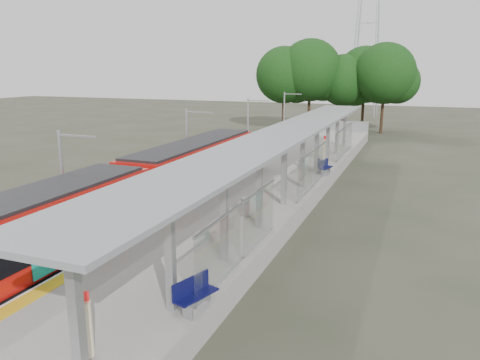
{
  "coord_description": "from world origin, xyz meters",
  "views": [
    {
      "loc": [
        8.5,
        -9.12,
        8.05
      ],
      "look_at": [
        -0.17,
        13.22,
        2.3
      ],
      "focal_mm": 35.0,
      "sensor_mm": 36.0,
      "label": 1
    }
  ],
  "objects_px": {
    "train": "(130,194)",
    "bench_far": "(319,164)",
    "info_pillar_near": "(85,328)",
    "info_pillar_far": "(326,149)",
    "bench_near": "(194,293)",
    "litter_bin": "(245,207)",
    "bench_mid": "(325,166)"
  },
  "relations": [
    {
      "from": "bench_far",
      "to": "info_pillar_near",
      "type": "distance_m",
      "value": 23.56
    },
    {
      "from": "train",
      "to": "bench_near",
      "type": "distance_m",
      "value": 10.12
    },
    {
      "from": "litter_bin",
      "to": "bench_near",
      "type": "bearing_deg",
      "value": -78.92
    },
    {
      "from": "bench_mid",
      "to": "bench_far",
      "type": "xyz_separation_m",
      "value": [
        -0.53,
        0.66,
        0.0
      ]
    },
    {
      "from": "bench_near",
      "to": "info_pillar_near",
      "type": "xyz_separation_m",
      "value": [
        -1.49,
        -3.08,
        0.22
      ]
    },
    {
      "from": "info_pillar_near",
      "to": "litter_bin",
      "type": "xyz_separation_m",
      "value": [
        -0.29,
        12.17,
        -0.3
      ]
    },
    {
      "from": "bench_mid",
      "to": "info_pillar_far",
      "type": "xyz_separation_m",
      "value": [
        -1.01,
        5.3,
        0.29
      ]
    },
    {
      "from": "bench_mid",
      "to": "litter_bin",
      "type": "distance_m",
      "value": 10.85
    },
    {
      "from": "train",
      "to": "bench_far",
      "type": "distance_m",
      "value": 14.83
    },
    {
      "from": "bench_mid",
      "to": "litter_bin",
      "type": "relative_size",
      "value": 1.63
    },
    {
      "from": "bench_mid",
      "to": "info_pillar_near",
      "type": "height_order",
      "value": "info_pillar_near"
    },
    {
      "from": "bench_far",
      "to": "train",
      "type": "bearing_deg",
      "value": -140.07
    },
    {
      "from": "train",
      "to": "bench_near",
      "type": "height_order",
      "value": "train"
    },
    {
      "from": "bench_near",
      "to": "litter_bin",
      "type": "xyz_separation_m",
      "value": [
        -1.78,
        9.09,
        -0.08
      ]
    },
    {
      "from": "bench_far",
      "to": "info_pillar_near",
      "type": "relative_size",
      "value": 0.85
    },
    {
      "from": "bench_far",
      "to": "info_pillar_far",
      "type": "height_order",
      "value": "info_pillar_far"
    },
    {
      "from": "bench_mid",
      "to": "bench_far",
      "type": "relative_size",
      "value": 1.0
    },
    {
      "from": "train",
      "to": "info_pillar_near",
      "type": "relative_size",
      "value": 15.73
    },
    {
      "from": "bench_near",
      "to": "litter_bin",
      "type": "distance_m",
      "value": 9.26
    },
    {
      "from": "bench_far",
      "to": "litter_bin",
      "type": "relative_size",
      "value": 1.63
    },
    {
      "from": "bench_far",
      "to": "info_pillar_far",
      "type": "bearing_deg",
      "value": 72.29
    },
    {
      "from": "bench_mid",
      "to": "bench_far",
      "type": "distance_m",
      "value": 0.85
    },
    {
      "from": "bench_near",
      "to": "bench_mid",
      "type": "relative_size",
      "value": 1.04
    },
    {
      "from": "train",
      "to": "bench_far",
      "type": "xyz_separation_m",
      "value": [
        6.58,
        13.27,
        -0.53
      ]
    },
    {
      "from": "train",
      "to": "bench_mid",
      "type": "height_order",
      "value": "train"
    },
    {
      "from": "train",
      "to": "litter_bin",
      "type": "xyz_separation_m",
      "value": [
        5.33,
        1.91,
        -0.59
      ]
    },
    {
      "from": "train",
      "to": "info_pillar_far",
      "type": "xyz_separation_m",
      "value": [
        6.1,
        17.91,
        -0.25
      ]
    },
    {
      "from": "info_pillar_near",
      "to": "info_pillar_far",
      "type": "distance_m",
      "value": 28.18
    },
    {
      "from": "bench_near",
      "to": "litter_bin",
      "type": "bearing_deg",
      "value": 118.75
    },
    {
      "from": "litter_bin",
      "to": "bench_far",
      "type": "bearing_deg",
      "value": 83.71
    },
    {
      "from": "litter_bin",
      "to": "info_pillar_near",
      "type": "bearing_deg",
      "value": -88.62
    },
    {
      "from": "bench_mid",
      "to": "bench_far",
      "type": "height_order",
      "value": "bench_far"
    }
  ]
}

